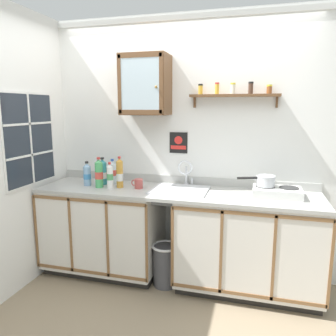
{
  "coord_description": "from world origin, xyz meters",
  "views": [
    {
      "loc": [
        0.74,
        -2.55,
        1.69
      ],
      "look_at": [
        -0.1,
        0.52,
        1.11
      ],
      "focal_mm": 35.27,
      "sensor_mm": 36.0,
      "label": 1
    }
  ],
  "objects_px": {
    "mug": "(138,184)",
    "wall_cabinet": "(145,85)",
    "hot_plate_stove": "(277,192)",
    "bottle_water_clear_3": "(113,172)",
    "trash_bin": "(165,264)",
    "saucepan": "(265,180)",
    "sink": "(180,192)",
    "bottle_detergent_teal_1": "(103,172)",
    "bottle_opaque_white_4": "(110,177)",
    "bottle_water_blue_2": "(87,175)",
    "bottle_juice_amber_5": "(120,174)",
    "warning_sign": "(178,143)",
    "bottle_soda_green_0": "(99,174)"
  },
  "relations": [
    {
      "from": "bottle_soda_green_0",
      "to": "bottle_water_blue_2",
      "type": "distance_m",
      "value": 0.16
    },
    {
      "from": "bottle_detergent_teal_1",
      "to": "mug",
      "type": "xyz_separation_m",
      "value": [
        0.41,
        -0.07,
        -0.08
      ]
    },
    {
      "from": "bottle_detergent_teal_1",
      "to": "bottle_juice_amber_5",
      "type": "bearing_deg",
      "value": -19.66
    },
    {
      "from": "bottle_opaque_white_4",
      "to": "trash_bin",
      "type": "height_order",
      "value": "bottle_opaque_white_4"
    },
    {
      "from": "sink",
      "to": "bottle_soda_green_0",
      "type": "relative_size",
      "value": 1.77
    },
    {
      "from": "bottle_water_blue_2",
      "to": "bottle_water_clear_3",
      "type": "relative_size",
      "value": 0.95
    },
    {
      "from": "bottle_soda_green_0",
      "to": "mug",
      "type": "xyz_separation_m",
      "value": [
        0.39,
        0.06,
        -0.09
      ]
    },
    {
      "from": "bottle_detergent_teal_1",
      "to": "bottle_water_blue_2",
      "type": "bearing_deg",
      "value": -145.77
    },
    {
      "from": "hot_plate_stove",
      "to": "wall_cabinet",
      "type": "distance_m",
      "value": 1.58
    },
    {
      "from": "hot_plate_stove",
      "to": "saucepan",
      "type": "xyz_separation_m",
      "value": [
        -0.11,
        0.02,
        0.09
      ]
    },
    {
      "from": "bottle_detergent_teal_1",
      "to": "bottle_water_clear_3",
      "type": "xyz_separation_m",
      "value": [
        0.09,
        0.04,
        -0.0
      ]
    },
    {
      "from": "hot_plate_stove",
      "to": "wall_cabinet",
      "type": "relative_size",
      "value": 0.73
    },
    {
      "from": "bottle_water_blue_2",
      "to": "bottle_opaque_white_4",
      "type": "relative_size",
      "value": 0.94
    },
    {
      "from": "bottle_water_clear_3",
      "to": "trash_bin",
      "type": "distance_m",
      "value": 1.05
    },
    {
      "from": "mug",
      "to": "trash_bin",
      "type": "distance_m",
      "value": 0.82
    },
    {
      "from": "hot_plate_stove",
      "to": "bottle_opaque_white_4",
      "type": "height_order",
      "value": "bottle_opaque_white_4"
    },
    {
      "from": "bottle_detergent_teal_1",
      "to": "sink",
      "type": "bearing_deg",
      "value": -1.43
    },
    {
      "from": "bottle_detergent_teal_1",
      "to": "saucepan",
      "type": "bearing_deg",
      "value": -0.05
    },
    {
      "from": "hot_plate_stove",
      "to": "mug",
      "type": "relative_size",
      "value": 3.47
    },
    {
      "from": "bottle_detergent_teal_1",
      "to": "warning_sign",
      "type": "distance_m",
      "value": 0.83
    },
    {
      "from": "bottle_water_clear_3",
      "to": "bottle_juice_amber_5",
      "type": "xyz_separation_m",
      "value": [
        0.13,
        -0.12,
        0.02
      ]
    },
    {
      "from": "sink",
      "to": "mug",
      "type": "height_order",
      "value": "sink"
    },
    {
      "from": "mug",
      "to": "sink",
      "type": "bearing_deg",
      "value": 6.88
    },
    {
      "from": "hot_plate_stove",
      "to": "bottle_water_blue_2",
      "type": "bearing_deg",
      "value": -177.91
    },
    {
      "from": "saucepan",
      "to": "bottle_opaque_white_4",
      "type": "xyz_separation_m",
      "value": [
        -1.44,
        -0.16,
        -0.01
      ]
    },
    {
      "from": "bottle_water_blue_2",
      "to": "wall_cabinet",
      "type": "distance_m",
      "value": 1.06
    },
    {
      "from": "sink",
      "to": "wall_cabinet",
      "type": "distance_m",
      "value": 1.09
    },
    {
      "from": "bottle_detergent_teal_1",
      "to": "wall_cabinet",
      "type": "height_order",
      "value": "wall_cabinet"
    },
    {
      "from": "bottle_opaque_white_4",
      "to": "mug",
      "type": "height_order",
      "value": "bottle_opaque_white_4"
    },
    {
      "from": "sink",
      "to": "bottle_detergent_teal_1",
      "type": "relative_size",
      "value": 1.9
    },
    {
      "from": "saucepan",
      "to": "wall_cabinet",
      "type": "distance_m",
      "value": 1.44
    },
    {
      "from": "hot_plate_stove",
      "to": "bottle_detergent_teal_1",
      "type": "height_order",
      "value": "bottle_detergent_teal_1"
    },
    {
      "from": "trash_bin",
      "to": "bottle_detergent_teal_1",
      "type": "bearing_deg",
      "value": 166.1
    },
    {
      "from": "sink",
      "to": "bottle_opaque_white_4",
      "type": "height_order",
      "value": "sink"
    },
    {
      "from": "bottle_soda_green_0",
      "to": "mug",
      "type": "distance_m",
      "value": 0.4
    },
    {
      "from": "hot_plate_stove",
      "to": "saucepan",
      "type": "distance_m",
      "value": 0.14
    },
    {
      "from": "wall_cabinet",
      "to": "hot_plate_stove",
      "type": "bearing_deg",
      "value": -5.15
    },
    {
      "from": "bottle_juice_amber_5",
      "to": "trash_bin",
      "type": "xyz_separation_m",
      "value": [
        0.49,
        -0.1,
        -0.84
      ]
    },
    {
      "from": "warning_sign",
      "to": "saucepan",
      "type": "bearing_deg",
      "value": -16.15
    },
    {
      "from": "bottle_detergent_teal_1",
      "to": "bottle_opaque_white_4",
      "type": "height_order",
      "value": "bottle_detergent_teal_1"
    },
    {
      "from": "sink",
      "to": "hot_plate_stove",
      "type": "xyz_separation_m",
      "value": [
        0.88,
        0.0,
        0.06
      ]
    },
    {
      "from": "saucepan",
      "to": "bottle_water_clear_3",
      "type": "height_order",
      "value": "bottle_water_clear_3"
    },
    {
      "from": "mug",
      "to": "wall_cabinet",
      "type": "relative_size",
      "value": 0.21
    },
    {
      "from": "saucepan",
      "to": "mug",
      "type": "height_order",
      "value": "saucepan"
    },
    {
      "from": "bottle_soda_green_0",
      "to": "trash_bin",
      "type": "xyz_separation_m",
      "value": [
        0.69,
        -0.05,
        -0.84
      ]
    },
    {
      "from": "wall_cabinet",
      "to": "warning_sign",
      "type": "xyz_separation_m",
      "value": [
        0.29,
        0.15,
        -0.57
      ]
    },
    {
      "from": "hot_plate_stove",
      "to": "bottle_detergent_teal_1",
      "type": "xyz_separation_m",
      "value": [
        -1.7,
        0.02,
        0.08
      ]
    },
    {
      "from": "bottle_juice_amber_5",
      "to": "bottle_water_clear_3",
      "type": "bearing_deg",
      "value": 138.18
    },
    {
      "from": "mug",
      "to": "wall_cabinet",
      "type": "distance_m",
      "value": 0.96
    },
    {
      "from": "bottle_water_blue_2",
      "to": "bottle_juice_amber_5",
      "type": "xyz_separation_m",
      "value": [
        0.35,
        0.01,
        0.03
      ]
    }
  ]
}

